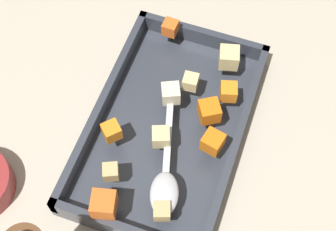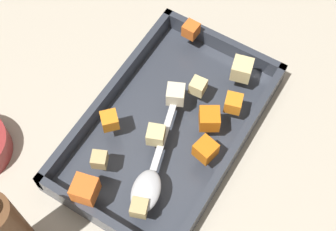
{
  "view_description": "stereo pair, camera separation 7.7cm",
  "coord_description": "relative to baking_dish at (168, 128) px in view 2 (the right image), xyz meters",
  "views": [
    {
      "loc": [
        -0.35,
        -0.11,
        0.73
      ],
      "look_at": [
        -0.01,
        0.01,
        0.06
      ],
      "focal_mm": 53.85,
      "sensor_mm": 36.0,
      "label": 1
    },
    {
      "loc": [
        -0.32,
        -0.18,
        0.73
      ],
      "look_at": [
        -0.01,
        0.01,
        0.06
      ],
      "focal_mm": 53.85,
      "sensor_mm": 36.0,
      "label": 2
    }
  ],
  "objects": [
    {
      "name": "carrot_chunk_corner_se",
      "position": [
        -0.16,
        0.04,
        0.05
      ],
      "size": [
        0.04,
        0.04,
        0.03
      ],
      "primitive_type": "cube",
      "rotation": [
        0.0,
        0.0,
        1.82
      ],
      "color": "orange",
      "rests_on": "baking_dish"
    },
    {
      "name": "potato_chunk_under_handle",
      "position": [
        0.13,
        -0.06,
        0.05
      ],
      "size": [
        0.04,
        0.04,
        0.03
      ],
      "primitive_type": "cube",
      "rotation": [
        0.0,
        0.0,
        0.25
      ],
      "color": "#E0CC89",
      "rests_on": "baking_dish"
    },
    {
      "name": "carrot_chunk_corner_ne",
      "position": [
        0.07,
        -0.08,
        0.05
      ],
      "size": [
        0.03,
        0.03,
        0.03
      ],
      "primitive_type": "cube",
      "rotation": [
        0.0,
        0.0,
        5.0
      ],
      "color": "orange",
      "rests_on": "baking_dish"
    },
    {
      "name": "carrot_chunk_heap_top",
      "position": [
        -0.02,
        -0.08,
        0.05
      ],
      "size": [
        0.03,
        0.03,
        0.03
      ],
      "primitive_type": "cube",
      "rotation": [
        0.0,
        0.0,
        1.35
      ],
      "color": "orange",
      "rests_on": "baking_dish"
    },
    {
      "name": "carrot_chunk_near_left",
      "position": [
        0.16,
        0.05,
        0.05
      ],
      "size": [
        0.02,
        0.02,
        0.02
      ],
      "primitive_type": "cube",
      "rotation": [
        0.0,
        0.0,
        3.1
      ],
      "color": "orange",
      "rests_on": "baking_dish"
    },
    {
      "name": "ground_plane",
      "position": [
        0.01,
        -0.01,
        -0.01
      ],
      "size": [
        4.0,
        4.0,
        0.0
      ],
      "primitive_type": "plane",
      "color": "#BCB29E"
    },
    {
      "name": "potato_chunk_mid_right",
      "position": [
        -0.04,
        -0.0,
        0.05
      ],
      "size": [
        0.03,
        0.03,
        0.03
      ],
      "primitive_type": "cube",
      "rotation": [
        0.0,
        0.0,
        5.08
      ],
      "color": "#E0CC89",
      "rests_on": "baking_dish"
    },
    {
      "name": "carrot_chunk_center",
      "position": [
        -0.05,
        0.07,
        0.05
      ],
      "size": [
        0.04,
        0.04,
        0.03
      ],
      "primitive_type": "cube",
      "rotation": [
        0.0,
        0.0,
        0.81
      ],
      "color": "orange",
      "rests_on": "baking_dish"
    },
    {
      "name": "potato_chunk_near_right",
      "position": [
        -0.15,
        -0.04,
        0.05
      ],
      "size": [
        0.03,
        0.03,
        0.02
      ],
      "primitive_type": "cube",
      "rotation": [
        0.0,
        0.0,
        1.92
      ],
      "color": "tan",
      "rests_on": "baking_dish"
    },
    {
      "name": "baking_dish",
      "position": [
        0.0,
        0.0,
        0.0
      ],
      "size": [
        0.37,
        0.23,
        0.05
      ],
      "color": "#333842",
      "rests_on": "ground_plane"
    },
    {
      "name": "potato_chunk_back_center",
      "position": [
        -0.12,
        0.05,
        0.04
      ],
      "size": [
        0.03,
        0.03,
        0.02
      ],
      "primitive_type": "cube",
      "rotation": [
        0.0,
        0.0,
        2.0
      ],
      "color": "tan",
      "rests_on": "baking_dish"
    },
    {
      "name": "serving_spoon",
      "position": [
        -0.11,
        -0.03,
        0.04
      ],
      "size": [
        0.22,
        0.09,
        0.02
      ],
      "rotation": [
        0.0,
        0.0,
        0.28
      ],
      "color": "silver",
      "rests_on": "baking_dish"
    },
    {
      "name": "carrot_chunk_far_left",
      "position": [
        0.03,
        -0.06,
        0.05
      ],
      "size": [
        0.04,
        0.04,
        0.03
      ],
      "primitive_type": "cube",
      "rotation": [
        0.0,
        0.0,
        5.27
      ],
      "color": "orange",
      "rests_on": "baking_dish"
    },
    {
      "name": "potato_chunk_corner_nw",
      "position": [
        0.07,
        -0.02,
        0.05
      ],
      "size": [
        0.02,
        0.02,
        0.02
      ],
      "primitive_type": "cube",
      "rotation": [
        0.0,
        0.0,
        3.22
      ],
      "color": "#E0CC89",
      "rests_on": "baking_dish"
    },
    {
      "name": "potato_chunk_rim_edge",
      "position": [
        0.04,
        0.01,
        0.05
      ],
      "size": [
        0.04,
        0.04,
        0.03
      ],
      "primitive_type": "cube",
      "rotation": [
        0.0,
        0.0,
        0.43
      ],
      "color": "beige",
      "rests_on": "baking_dish"
    }
  ]
}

